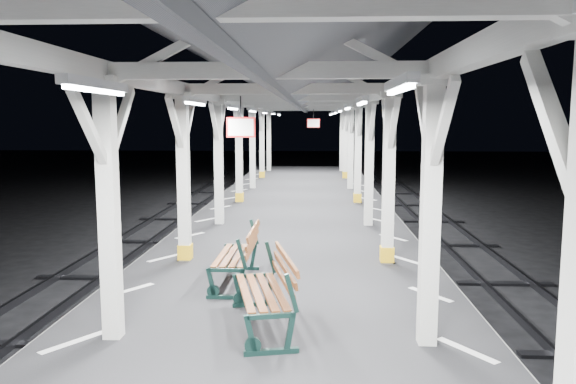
{
  "coord_description": "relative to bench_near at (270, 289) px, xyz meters",
  "views": [
    {
      "loc": [
        0.6,
        -8.83,
        3.79
      ],
      "look_at": [
        -0.02,
        3.51,
        2.2
      ],
      "focal_mm": 35.0,
      "sensor_mm": 36.0,
      "label": 1
    }
  ],
  "objects": [
    {
      "name": "hazard_stripes_right",
      "position": [
        2.46,
        1.55,
        -0.53
      ],
      "size": [
        1.0,
        48.0,
        0.01
      ],
      "primitive_type": "cube",
      "color": "silver",
      "rests_on": "platform"
    },
    {
      "name": "platform",
      "position": [
        0.01,
        1.55,
        -1.03
      ],
      "size": [
        6.0,
        50.0,
        1.0
      ],
      "primitive_type": "cube",
      "color": "black",
      "rests_on": "ground"
    },
    {
      "name": "bench_near",
      "position": [
        0.0,
        0.0,
        0.0
      ],
      "size": [
        1.07,
        1.95,
        1.0
      ],
      "rotation": [
        0.0,
        0.0,
        0.22
      ],
      "color": "#122D29",
      "rests_on": "platform"
    },
    {
      "name": "hazard_stripes_left",
      "position": [
        -2.44,
        1.55,
        -0.53
      ],
      "size": [
        1.0,
        48.0,
        0.01
      ],
      "primitive_type": "cube",
      "color": "silver",
      "rests_on": "platform"
    },
    {
      "name": "ground",
      "position": [
        0.01,
        1.55,
        -1.53
      ],
      "size": [
        120.0,
        120.0,
        0.0
      ],
      "primitive_type": "plane",
      "color": "black",
      "rests_on": "ground"
    },
    {
      "name": "canopy",
      "position": [
        0.01,
        1.53,
        3.02
      ],
      "size": [
        5.4,
        49.0,
        4.65
      ],
      "color": "silver",
      "rests_on": "platform"
    },
    {
      "name": "bench_mid",
      "position": [
        -0.66,
        2.03,
        -0.01
      ],
      "size": [
        0.68,
        1.81,
        0.98
      ],
      "rotation": [
        0.0,
        0.0,
        -0.0
      ],
      "color": "#122D29",
      "rests_on": "platform"
    }
  ]
}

